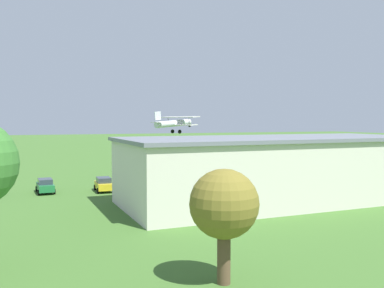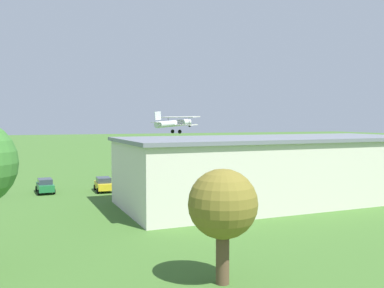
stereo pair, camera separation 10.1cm
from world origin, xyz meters
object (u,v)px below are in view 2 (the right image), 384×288
at_px(car_grey, 301,171).
at_px(car_yellow, 104,184).
at_px(person_near_hangar_door, 132,180).
at_px(person_crossing_taxiway, 270,172).
at_px(hangar, 274,169).
at_px(tree_near_perimeter_road, 223,205).
at_px(person_at_fence_line, 162,174).
at_px(car_green, 45,186).
at_px(biplane, 175,123).

xyz_separation_m(car_grey, car_yellow, (29.62, 1.97, -0.01)).
distance_m(person_near_hangar_door, person_crossing_taxiway, 21.30).
xyz_separation_m(person_near_hangar_door, person_crossing_taxiway, (-21.26, -1.29, -0.00)).
xyz_separation_m(hangar, car_yellow, (15.58, -12.84, -2.54)).
distance_m(car_grey, tree_near_perimeter_road, 44.01).
xyz_separation_m(person_at_fence_line, person_crossing_taxiway, (-15.97, 2.96, -0.05)).
height_order(person_crossing_taxiway, tree_near_perimeter_road, tree_near_perimeter_road).
distance_m(car_yellow, tree_near_perimeter_road, 31.45).
distance_m(car_green, person_at_fence_line, 16.79).
height_order(biplane, person_near_hangar_door, biplane).
xyz_separation_m(car_green, person_crossing_taxiway, (-31.87, -2.41, -0.09)).
xyz_separation_m(biplane, person_near_hangar_door, (9.74, 11.34, -7.34)).
distance_m(biplane, person_at_fence_line, 11.11).
height_order(biplane, person_crossing_taxiway, biplane).
xyz_separation_m(hangar, biplane, (1.80, -26.69, 4.72)).
distance_m(person_near_hangar_door, person_at_fence_line, 6.79).
height_order(hangar, tree_near_perimeter_road, hangar).
relative_size(car_yellow, tree_near_perimeter_road, 0.66).
bearing_deg(person_at_fence_line, tree_near_perimeter_road, 77.56).
distance_m(car_green, person_near_hangar_door, 10.68).
bearing_deg(car_grey, car_green, 0.94).
height_order(car_yellow, car_green, car_yellow).
relative_size(biplane, person_at_fence_line, 5.28).
bearing_deg(biplane, person_near_hangar_door, 49.34).
distance_m(hangar, car_green, 26.45).
relative_size(person_near_hangar_door, person_at_fence_line, 0.95).
xyz_separation_m(hangar, car_green, (22.15, -14.22, -2.54)).
xyz_separation_m(car_yellow, person_crossing_taxiway, (-25.30, -3.79, -0.09)).
xyz_separation_m(hangar, person_at_fence_line, (6.24, -19.59, -2.57)).
xyz_separation_m(hangar, person_near_hangar_door, (11.54, -15.35, -2.62)).
bearing_deg(car_grey, tree_near_perimeter_road, 49.23).
distance_m(biplane, car_yellow, 20.84).
relative_size(person_at_fence_line, tree_near_perimeter_road, 0.28).
xyz_separation_m(car_green, person_at_fence_line, (-15.91, -5.37, -0.03)).
height_order(car_grey, car_yellow, car_grey).
relative_size(car_grey, car_yellow, 1.16).
relative_size(hangar, car_green, 7.69).
bearing_deg(car_yellow, car_green, -11.86).
bearing_deg(car_green, hangar, 147.30).
bearing_deg(biplane, hangar, 93.85).
bearing_deg(car_grey, car_yellow, 3.81).
xyz_separation_m(biplane, car_yellow, (13.79, 13.84, -7.26)).
height_order(biplane, car_yellow, biplane).
height_order(hangar, person_at_fence_line, hangar).
distance_m(car_green, tree_near_perimeter_road, 33.66).
relative_size(car_green, person_near_hangar_door, 2.69).
bearing_deg(car_yellow, person_crossing_taxiway, -171.47).
bearing_deg(person_at_fence_line, car_green, 18.65).
height_order(biplane, car_green, biplane).
distance_m(biplane, person_crossing_taxiway, 16.96).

